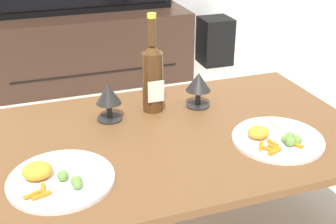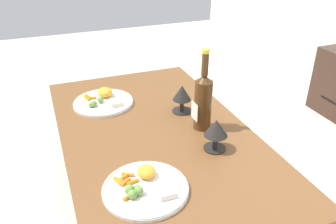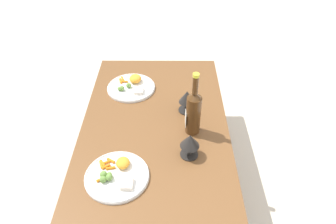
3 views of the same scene
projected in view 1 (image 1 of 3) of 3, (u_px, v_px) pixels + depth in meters
name	position (u px, v px, depth m)	size (l,w,h in m)	color
dining_table	(161.00, 152.00, 1.47)	(1.34, 0.78, 0.42)	brown
tv_stand	(89.00, 48.00, 2.92)	(1.30, 0.48, 0.46)	#382319
floor_speaker	(215.00, 41.00, 3.27)	(0.22, 0.22, 0.34)	black
wine_bottle	(153.00, 75.00, 1.56)	(0.07, 0.08, 0.35)	#4C2D14
goblet_left	(108.00, 96.00, 1.51)	(0.09, 0.09, 0.13)	black
goblet_right	(198.00, 84.00, 1.61)	(0.09, 0.09, 0.13)	black
dinner_plate_left	(59.00, 177.00, 1.20)	(0.29, 0.29, 0.06)	white
dinner_plate_right	(277.00, 138.00, 1.40)	(0.29, 0.29, 0.05)	white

